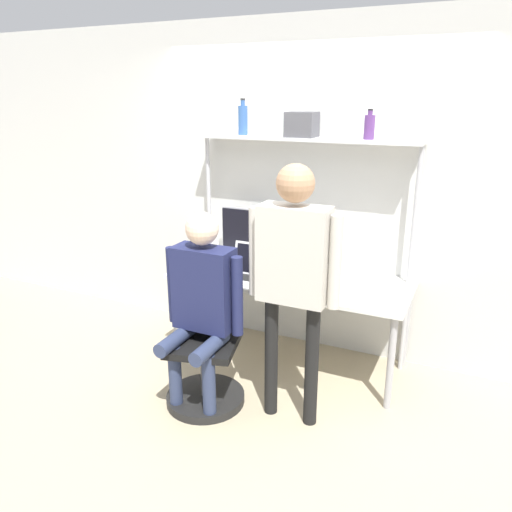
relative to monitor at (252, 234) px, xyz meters
The scene contains 13 objects.
ground_plane 1.25m from the monitor, 55.40° to the right, with size 12.00×12.00×0.00m, color tan.
wall_back 0.60m from the monitor, 24.79° to the left, with size 8.00×0.06×2.70m.
desk 0.58m from the monitor, 26.82° to the right, with size 1.87×0.77×0.74m.
shelf_unit 0.68m from the monitor, ahead, with size 1.78×0.24×1.80m.
monitor is the anchor object (origin of this frame).
laptop 0.40m from the monitor, 66.44° to the right, with size 0.34×0.26×0.26m.
cell_phone 0.65m from the monitor, 44.04° to the right, with size 0.07×0.15×0.01m.
office_chair 1.21m from the monitor, 84.38° to the right, with size 0.56×0.56×0.94m.
person_seated 1.04m from the monitor, 84.06° to the right, with size 0.58×0.47×1.39m.
person_standing 1.18m from the monitor, 52.17° to the right, with size 0.61×0.23×1.73m.
bottle_blue 0.94m from the monitor, 158.92° to the left, with size 0.08×0.08×0.28m.
bottle_purple 1.29m from the monitor, ahead, with size 0.08×0.08×0.21m.
storage_box 0.99m from the monitor, ahead, with size 0.22×0.20×0.19m.
Camera 1 is at (1.31, -3.06, 2.11)m, focal length 35.00 mm.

